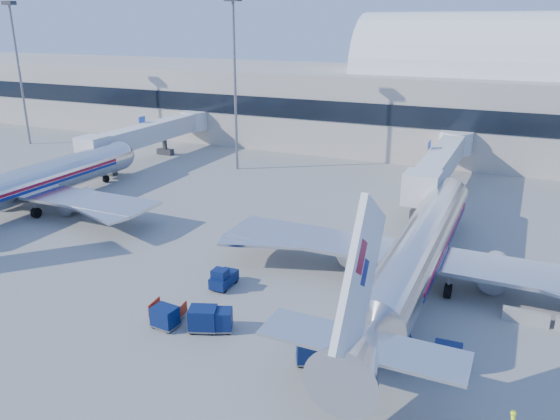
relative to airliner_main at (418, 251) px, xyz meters
The scene contains 18 objects.
ground 11.35m from the airliner_main, 155.75° to the right, with size 260.00×260.00×0.00m, color gray.
terminal 56.80m from the airliner_main, 114.64° to the left, with size 170.00×28.15×21.00m.
airliner_main is the anchor object (origin of this frame).
airliner_mid 42.00m from the airliner_main, behind, with size 32.00×37.26×12.07m.
jetbridge_near 26.43m from the airliner_main, 95.22° to the left, with size 4.40×27.50×6.25m.
jetbridge_mid 51.62m from the airliner_main, 149.36° to the left, with size 4.40×27.50×6.25m.
mast_far_west 75.44m from the airliner_main, 159.99° to the left, with size 2.00×1.20×22.60m.
mast_west 41.12m from the airliner_main, 139.64° to the left, with size 2.00×1.20×22.60m.
barrier_near 8.74m from the airliner_main, 17.39° to the right, with size 3.00×0.55×0.90m, color #9E9E96.
tug_lead 12.05m from the airliner_main, 115.95° to the right, with size 2.18×1.40×1.31m.
tug_right 9.85m from the airliner_main, 83.37° to the right, with size 2.59×2.70×1.63m.
tug_left 15.14m from the airliner_main, 154.09° to the right, with size 1.33×2.60×1.68m.
cart_train_a 16.15m from the airliner_main, 130.84° to the right, with size 2.10×1.89×1.52m.
cart_train_b 17.13m from the airliner_main, 132.44° to the right, with size 2.28×2.03×1.66m.
cart_train_c 19.43m from the airliner_main, 136.45° to the right, with size 1.82×1.45×1.51m.
cart_solo_near 13.64m from the airliner_main, 105.81° to the right, with size 2.09×1.91×1.49m.
cart_solo_far 10.94m from the airliner_main, 68.69° to the right, with size 1.76×1.39×1.49m.
cart_open_red 19.15m from the airliner_main, 139.66° to the right, with size 2.37×1.80×0.59m.
Camera 1 is at (16.48, -34.80, 19.49)m, focal length 35.00 mm.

